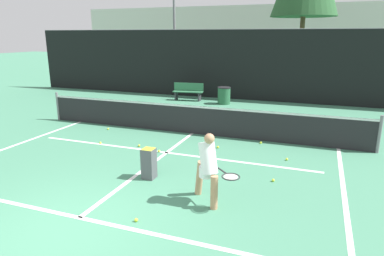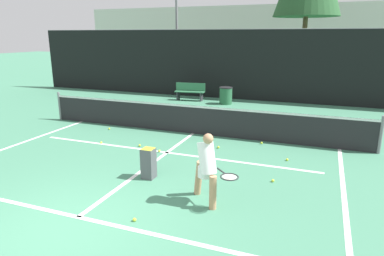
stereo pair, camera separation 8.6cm
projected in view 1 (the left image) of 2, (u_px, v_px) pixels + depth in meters
ground_plane at (62, 231)px, 5.74m from camera, size 100.00×100.00×0.00m
court_baseline_near at (79, 218)px, 6.14m from camera, size 11.00×0.10×0.01m
court_service_line at (167, 153)px, 9.53m from camera, size 8.25×0.10×0.01m
court_center_mark at (153, 163)px, 8.76m from camera, size 0.10×5.80×0.01m
court_sideline_left at (18, 144)px, 10.28m from camera, size 0.10×6.80×0.01m
court_sideline_right at (344, 190)px, 7.24m from camera, size 0.10×6.80×0.01m
net at (192, 119)px, 11.25m from camera, size 11.09×0.09×1.07m
fence_back at (239, 65)px, 17.03m from camera, size 24.00×0.06×3.46m
player_practicing at (208, 166)px, 6.51m from camera, size 1.13×0.79×1.43m
tennis_ball_scattered_0 at (218, 147)px, 9.90m from camera, size 0.07×0.07×0.07m
tennis_ball_scattered_1 at (287, 159)px, 8.94m from camera, size 0.07×0.07×0.07m
tennis_ball_scattered_2 at (100, 143)px, 10.30m from camera, size 0.07×0.07×0.07m
tennis_ball_scattered_3 at (159, 151)px, 9.57m from camera, size 0.07×0.07×0.07m
tennis_ball_scattered_4 at (139, 146)px, 10.04m from camera, size 0.07×0.07×0.07m
tennis_ball_scattered_5 at (261, 143)px, 10.31m from camera, size 0.07×0.07×0.07m
tennis_ball_scattered_6 at (273, 180)px, 7.65m from camera, size 0.07×0.07×0.07m
tennis_ball_scattered_7 at (136, 220)px, 6.01m from camera, size 0.07×0.07×0.07m
tennis_ball_scattered_8 at (108, 129)px, 11.82m from camera, size 0.07×0.07×0.07m
ball_hopper at (149, 163)px, 7.76m from camera, size 0.28×0.28×0.71m
courtside_bench at (188, 91)px, 17.06m from camera, size 1.53×0.56×0.86m
trash_bin at (224, 96)px, 16.17m from camera, size 0.62×0.62×0.80m
parked_car at (180, 76)px, 21.55m from camera, size 1.80×4.51×1.51m
building_far at (276, 39)px, 29.42m from camera, size 36.00×2.40×5.60m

